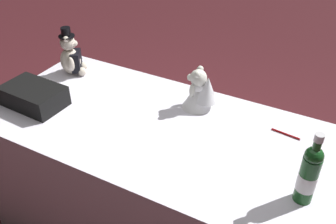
% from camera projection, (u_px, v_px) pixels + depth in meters
% --- Properties ---
extents(reception_table, '(1.87, 0.85, 0.79)m').
position_uv_depth(reception_table, '(168.00, 187.00, 2.03)').
color(reception_table, white).
rests_on(reception_table, ground_plane).
extents(teddy_bear_groom, '(0.16, 0.15, 0.29)m').
position_uv_depth(teddy_bear_groom, '(72.00, 57.00, 2.21)').
color(teddy_bear_groom, beige).
rests_on(teddy_bear_groom, reception_table).
extents(teddy_bear_bride, '(0.20, 0.16, 0.22)m').
position_uv_depth(teddy_bear_bride, '(200.00, 91.00, 1.91)').
color(teddy_bear_bride, white).
rests_on(teddy_bear_bride, reception_table).
extents(champagne_bottle, '(0.07, 0.07, 0.31)m').
position_uv_depth(champagne_bottle, '(309.00, 174.00, 1.37)').
color(champagne_bottle, '#174A1D').
rests_on(champagne_bottle, reception_table).
extents(signing_pen, '(0.14, 0.03, 0.01)m').
position_uv_depth(signing_pen, '(287.00, 134.00, 1.77)').
color(signing_pen, maroon).
rests_on(signing_pen, reception_table).
extents(gift_case_black, '(0.32, 0.22, 0.11)m').
position_uv_depth(gift_case_black, '(34.00, 96.00, 1.96)').
color(gift_case_black, black).
rests_on(gift_case_black, reception_table).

